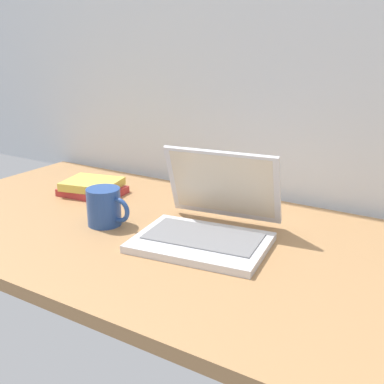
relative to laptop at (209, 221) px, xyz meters
name	(u,v)px	position (x,y,z in m)	size (l,w,h in m)	color
desk	(178,240)	(-0.08, -0.02, -0.06)	(1.60, 0.76, 0.03)	#A87A4C
laptop	(209,221)	(0.00, 0.00, 0.00)	(0.34, 0.33, 0.21)	silver
coffee_mug	(105,206)	(-0.28, -0.06, 0.01)	(0.13, 0.09, 0.10)	#26478C
book_stack	(93,188)	(-0.48, 0.11, -0.02)	(0.20, 0.17, 0.05)	#B23333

